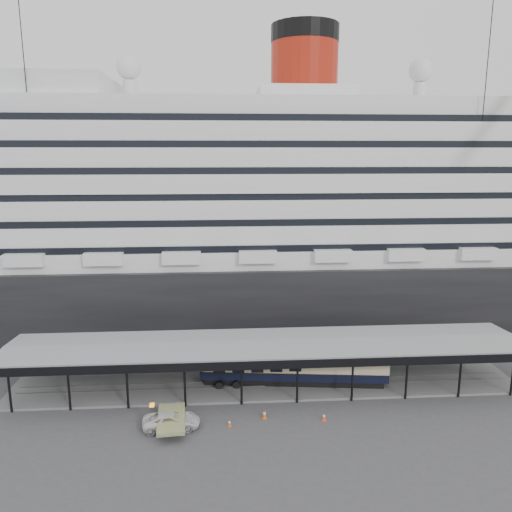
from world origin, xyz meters
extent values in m
plane|color=#3B3B3E|center=(0.00, 0.00, 0.00)|extent=(200.00, 200.00, 0.00)
cube|color=black|center=(0.00, 32.00, 5.00)|extent=(130.00, 30.00, 10.00)
cylinder|color=#9E1C0C|center=(8.00, 32.00, 37.40)|extent=(10.00, 10.00, 9.00)
cylinder|color=black|center=(8.00, 32.00, 42.65)|extent=(10.10, 10.10, 2.50)
sphere|color=silver|center=(-18.00, 32.00, 37.70)|extent=(3.60, 3.60, 3.60)
sphere|color=silver|center=(26.00, 32.00, 37.70)|extent=(3.60, 3.60, 3.60)
cube|color=slate|center=(0.00, 5.00, 0.12)|extent=(56.00, 8.00, 0.24)
cube|color=slate|center=(0.00, 4.28, 0.28)|extent=(54.00, 0.08, 0.10)
cube|color=slate|center=(0.00, 5.72, 0.28)|extent=(54.00, 0.08, 0.10)
cube|color=black|center=(0.00, 0.50, 4.45)|extent=(56.00, 0.18, 0.90)
cube|color=black|center=(0.00, 9.50, 4.45)|extent=(56.00, 0.18, 0.90)
cube|color=slate|center=(0.00, 5.00, 5.18)|extent=(56.00, 9.00, 0.24)
cylinder|color=black|center=(-29.22, 21.75, 23.60)|extent=(0.12, 0.12, 47.21)
cylinder|color=black|center=(30.26, 20.24, 23.60)|extent=(0.12, 0.12, 47.21)
imported|color=silver|center=(-9.69, -3.15, 0.74)|extent=(5.53, 2.87, 1.49)
cube|color=black|center=(3.07, 5.00, 0.57)|extent=(19.84, 4.49, 0.66)
cube|color=black|center=(3.07, 5.00, 1.41)|extent=(20.82, 4.98, 1.03)
cube|color=beige|center=(3.07, 5.00, 2.54)|extent=(20.82, 5.01, 1.22)
cube|color=black|center=(3.07, 5.00, 3.34)|extent=(20.82, 4.98, 0.38)
cube|color=#ED5E0D|center=(-4.21, -3.23, 0.01)|extent=(0.40, 0.40, 0.03)
cone|color=#ED5E0D|center=(-4.21, -3.23, 0.35)|extent=(0.34, 0.34, 0.66)
cylinder|color=white|center=(-4.21, -3.23, 0.41)|extent=(0.21, 0.21, 0.13)
cube|color=#EE5D0D|center=(-0.76, -2.00, 0.02)|extent=(0.49, 0.49, 0.03)
cone|color=#EE5D0D|center=(-0.76, -2.00, 0.44)|extent=(0.41, 0.41, 0.83)
cylinder|color=white|center=(-0.76, -2.00, 0.52)|extent=(0.26, 0.26, 0.16)
cube|color=#F74B0D|center=(4.99, -2.78, 0.02)|extent=(0.53, 0.53, 0.03)
cone|color=#F74B0D|center=(4.99, -2.78, 0.40)|extent=(0.44, 0.44, 0.76)
cylinder|color=white|center=(4.99, -2.78, 0.47)|extent=(0.24, 0.24, 0.15)
camera|label=1|loc=(-4.63, -46.38, 25.70)|focal=35.00mm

